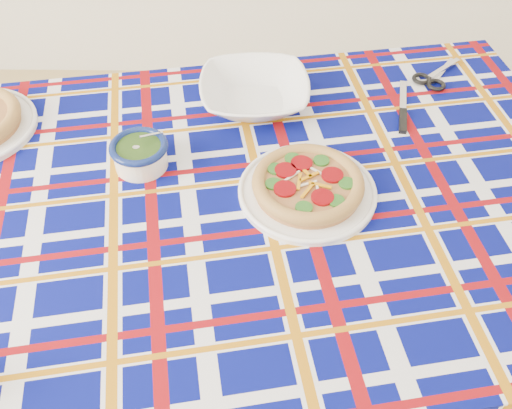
# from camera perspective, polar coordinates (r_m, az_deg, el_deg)

# --- Properties ---
(dining_table) EXTENTS (1.65, 1.19, 0.71)m
(dining_table) POSITION_cam_1_polar(r_m,az_deg,el_deg) (1.17, -2.87, -1.96)
(dining_table) COLOR brown
(dining_table) RESTS_ON floor
(tablecloth) EXTENTS (1.68, 1.23, 0.10)m
(tablecloth) POSITION_cam_1_polar(r_m,az_deg,el_deg) (1.16, -2.92, -1.19)
(tablecloth) COLOR #050A62
(tablecloth) RESTS_ON dining_table
(main_focaccia_plate) EXTENTS (0.34, 0.34, 0.05)m
(main_focaccia_plate) POSITION_cam_1_polar(r_m,az_deg,el_deg) (1.11, 5.22, 2.06)
(main_focaccia_plate) COLOR #A86C3B
(main_focaccia_plate) RESTS_ON tablecloth
(pesto_bowl) EXTENTS (0.14, 0.14, 0.07)m
(pesto_bowl) POSITION_cam_1_polar(r_m,az_deg,el_deg) (1.19, -11.56, 5.12)
(pesto_bowl) COLOR #1A330E
(pesto_bowl) RESTS_ON tablecloth
(serving_bowl) EXTENTS (0.27, 0.27, 0.06)m
(serving_bowl) POSITION_cam_1_polar(r_m,az_deg,el_deg) (1.34, -0.16, 11.12)
(serving_bowl) COLOR white
(serving_bowl) RESTS_ON tablecloth
(table_knife) EXTENTS (0.05, 0.21, 0.01)m
(table_knife) POSITION_cam_1_polar(r_m,az_deg,el_deg) (1.41, 14.50, 10.41)
(table_knife) COLOR silver
(table_knife) RESTS_ON tablecloth
(kitchen_scissors) EXTENTS (0.19, 0.20, 0.02)m
(kitchen_scissors) POSITION_cam_1_polar(r_m,az_deg,el_deg) (1.53, 18.26, 12.76)
(kitchen_scissors) COLOR silver
(kitchen_scissors) RESTS_ON tablecloth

